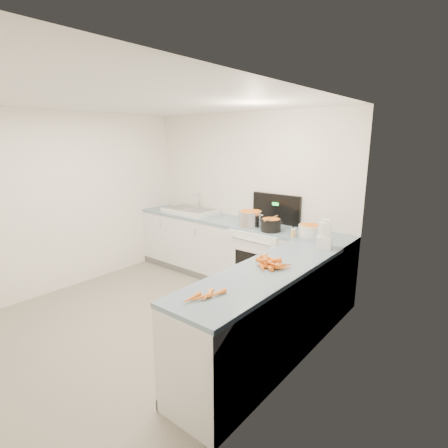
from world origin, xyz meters
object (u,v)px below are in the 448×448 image
Objects in this scene: mixing_bowl at (310,230)px; spice_jar at (293,233)px; stove at (264,259)px; extract_bottle at (293,232)px; sink at (190,211)px; black_pot at (271,226)px; food_processor at (325,236)px; steel_pot at (251,220)px.

spice_jar is at bearing -123.01° from mixing_bowl.
mixing_bowl is 3.05× the size of spice_jar.
stove is 14.44× the size of extract_bottle.
stove is at bearing -0.62° from sink.
sink reaches higher than spice_jar.
food_processor reaches higher than black_pot.
black_pot is at bearing -165.92° from mixing_bowl.
food_processor is at bearing -16.76° from black_pot.
food_processor is at bearing -25.77° from extract_bottle.
spice_jar is (0.71, -0.11, -0.05)m from steel_pot.
mixing_bowl is 0.22m from extract_bottle.
steel_pot reaches higher than black_pot.
black_pot reaches higher than extract_bottle.
sink reaches higher than steel_pot.
steel_pot is 3.43× the size of extract_bottle.
sink is (-1.45, 0.02, 0.50)m from stove.
spice_jar is (0.37, -0.08, -0.02)m from black_pot.
food_processor is at bearing -13.64° from steel_pot.
extract_bottle is 0.09m from spice_jar.
spice_jar is (2.01, -0.25, 0.01)m from sink.
stove reaches higher than extract_bottle.
mixing_bowl is 0.90× the size of food_processor.
stove is 1.58× the size of sink.
stove is 0.60m from steel_pot.
sink is at bearing 174.91° from extract_bottle.
sink is 2.52m from food_processor.
food_processor is at bearing -47.43° from mixing_bowl.
extract_bottle is at bearing 154.23° from food_processor.
steel_pot is 0.67m from extract_bottle.
steel_pot is 3.36× the size of spice_jar.
sink is at bearing 172.93° from spice_jar.
sink is at bearing 178.71° from mixing_bowl.
spice_jar is at bearing -7.07° from sink.
mixing_bowl reaches higher than spice_jar.
food_processor is at bearing -20.42° from spice_jar.
black_pot is at bearing 179.59° from extract_bottle.
mixing_bowl is (0.69, -0.03, 0.53)m from stove.
extract_bottle is (0.51, -0.16, 0.51)m from stove.
mixing_bowl is at bearing 6.04° from steel_pot.
extract_bottle is at bearing -5.09° from sink.
black_pot is 0.88× the size of mixing_bowl.
food_processor is (1.19, -0.29, 0.04)m from steel_pot.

